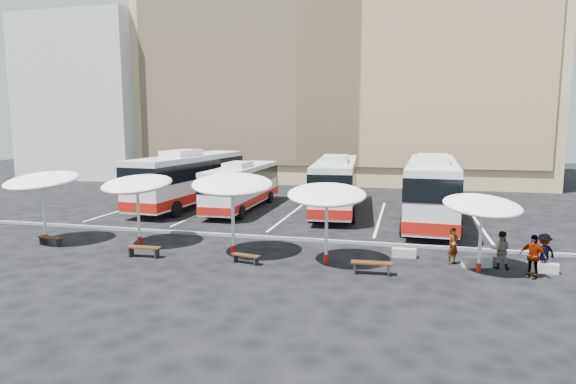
% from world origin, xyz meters
% --- Properties ---
extents(ground, '(120.00, 120.00, 0.00)m').
position_xyz_m(ground, '(0.00, 0.00, 0.00)').
color(ground, black).
rests_on(ground, ground).
extents(sandstone_building, '(42.00, 18.25, 29.60)m').
position_xyz_m(sandstone_building, '(0.00, 31.87, 12.63)').
color(sandstone_building, tan).
rests_on(sandstone_building, ground).
extents(apartment_block, '(14.00, 14.00, 18.00)m').
position_xyz_m(apartment_block, '(-28.00, 28.00, 9.00)').
color(apartment_block, beige).
rests_on(apartment_block, ground).
extents(curb_divider, '(34.00, 0.25, 0.15)m').
position_xyz_m(curb_divider, '(0.00, 0.50, 0.07)').
color(curb_divider, black).
rests_on(curb_divider, ground).
extents(bay_lines, '(24.15, 12.00, 0.01)m').
position_xyz_m(bay_lines, '(0.00, 8.00, 0.01)').
color(bay_lines, white).
rests_on(bay_lines, ground).
extents(bus_0, '(3.82, 13.47, 4.22)m').
position_xyz_m(bus_0, '(-8.12, 9.33, 2.16)').
color(bus_0, silver).
rests_on(bus_0, ground).
extents(bus_1, '(2.58, 10.89, 3.45)m').
position_xyz_m(bus_1, '(-3.82, 8.87, 1.76)').
color(bus_1, silver).
rests_on(bus_1, ground).
extents(bus_2, '(3.71, 12.69, 3.97)m').
position_xyz_m(bus_2, '(2.79, 9.71, 2.03)').
color(bus_2, silver).
rests_on(bus_2, ground).
extents(bus_3, '(3.56, 13.59, 4.28)m').
position_xyz_m(bus_3, '(9.12, 7.25, 2.19)').
color(bus_3, silver).
rests_on(bus_3, ground).
extents(sunshade_0, '(4.02, 4.06, 3.77)m').
position_xyz_m(sunshade_0, '(-10.44, -3.01, 3.20)').
color(sunshade_0, silver).
rests_on(sunshade_0, ground).
extents(sunshade_1, '(3.70, 3.74, 3.63)m').
position_xyz_m(sunshade_1, '(-5.48, -2.25, 3.09)').
color(sunshade_1, silver).
rests_on(sunshade_1, ground).
extents(sunshade_2, '(4.73, 4.76, 3.90)m').
position_xyz_m(sunshade_2, '(-0.17, -2.89, 3.31)').
color(sunshade_2, silver).
rests_on(sunshade_2, ground).
extents(sunshade_3, '(3.92, 3.96, 3.58)m').
position_xyz_m(sunshade_3, '(4.28, -3.26, 3.04)').
color(sunshade_3, silver).
rests_on(sunshade_3, ground).
extents(sunshade_4, '(4.15, 4.17, 3.26)m').
position_xyz_m(sunshade_4, '(10.63, -2.92, 2.77)').
color(sunshade_4, silver).
rests_on(sunshade_4, ground).
extents(wood_bench_0, '(1.47, 0.62, 0.44)m').
position_xyz_m(wood_bench_0, '(-9.75, -3.49, 0.34)').
color(wood_bench_0, '#32190B').
rests_on(wood_bench_0, ground).
extents(wood_bench_1, '(1.62, 0.48, 0.49)m').
position_xyz_m(wood_bench_1, '(-4.02, -4.32, 0.38)').
color(wood_bench_1, '#32190B').
rests_on(wood_bench_1, ground).
extents(wood_bench_2, '(1.37, 0.62, 0.41)m').
position_xyz_m(wood_bench_2, '(0.88, -4.17, 0.31)').
color(wood_bench_2, '#32190B').
rests_on(wood_bench_2, ground).
extents(wood_bench_3, '(1.70, 0.53, 0.51)m').
position_xyz_m(wood_bench_3, '(6.35, -4.37, 0.39)').
color(wood_bench_3, '#32190B').
rests_on(wood_bench_3, ground).
extents(conc_bench_0, '(1.09, 0.38, 0.41)m').
position_xyz_m(conc_bench_0, '(7.60, -1.44, 0.20)').
color(conc_bench_0, gray).
rests_on(conc_bench_0, ground).
extents(conc_bench_1, '(1.28, 0.76, 0.46)m').
position_xyz_m(conc_bench_1, '(10.63, -2.27, 0.23)').
color(conc_bench_1, gray).
rests_on(conc_bench_1, ground).
extents(conc_bench_2, '(1.10, 0.51, 0.40)m').
position_xyz_m(conc_bench_2, '(13.24, -2.40, 0.20)').
color(conc_bench_2, gray).
rests_on(conc_bench_2, ground).
extents(passenger_0, '(0.69, 0.69, 1.62)m').
position_xyz_m(passenger_0, '(9.69, -2.06, 0.81)').
color(passenger_0, black).
rests_on(passenger_0, ground).
extents(passenger_1, '(0.87, 0.73, 1.63)m').
position_xyz_m(passenger_1, '(11.56, -2.27, 0.81)').
color(passenger_1, black).
rests_on(passenger_1, ground).
extents(passenger_2, '(1.10, 0.94, 1.77)m').
position_xyz_m(passenger_2, '(12.56, -3.29, 0.88)').
color(passenger_2, black).
rests_on(passenger_2, ground).
extents(passenger_3, '(1.20, 0.99, 1.62)m').
position_xyz_m(passenger_3, '(13.17, -2.36, 0.81)').
color(passenger_3, black).
rests_on(passenger_3, ground).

